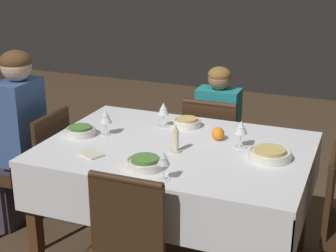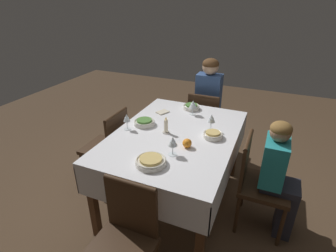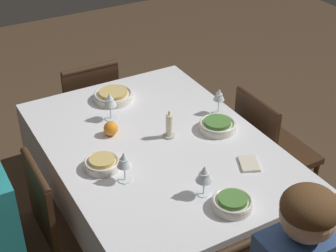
% 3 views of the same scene
% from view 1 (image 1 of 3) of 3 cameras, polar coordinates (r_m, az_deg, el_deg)
% --- Properties ---
extents(dining_table, '(1.48, 1.06, 0.78)m').
position_cam_1_polar(dining_table, '(2.93, 0.98, -3.86)').
color(dining_table, silver).
rests_on(dining_table, ground_plane).
extents(chair_west, '(0.41, 0.41, 0.86)m').
position_cam_1_polar(chair_west, '(3.45, -14.14, -4.41)').
color(chair_west, '#382314').
rests_on(chair_west, ground_plane).
extents(chair_north, '(0.41, 0.41, 0.86)m').
position_cam_1_polar(chair_north, '(3.67, 5.04, -2.41)').
color(chair_north, '#382314').
rests_on(chair_north, ground_plane).
extents(person_adult_denim, '(0.34, 0.30, 1.24)m').
position_cam_1_polar(person_adult_denim, '(3.46, -16.39, -0.73)').
color(person_adult_denim, '#383342').
rests_on(person_adult_denim, ground_plane).
extents(person_child_teal, '(0.30, 0.33, 1.05)m').
position_cam_1_polar(person_child_teal, '(3.78, 5.78, -0.29)').
color(person_child_teal, '#282833').
rests_on(person_child_teal, ground_plane).
extents(bowl_west, '(0.18, 0.18, 0.06)m').
position_cam_1_polar(bowl_west, '(3.09, -9.65, -0.52)').
color(bowl_west, silver).
rests_on(bowl_west, dining_table).
extents(wine_glass_west, '(0.08, 0.08, 0.16)m').
position_cam_1_polar(wine_glass_west, '(3.05, -6.96, 1.01)').
color(wine_glass_west, white).
rests_on(wine_glass_west, dining_table).
extents(bowl_north, '(0.17, 0.17, 0.06)m').
position_cam_1_polar(bowl_north, '(3.19, 2.14, 0.41)').
color(bowl_north, silver).
rests_on(bowl_north, dining_table).
extents(wine_glass_north, '(0.07, 0.07, 0.16)m').
position_cam_1_polar(wine_glass_north, '(3.16, -0.51, 1.85)').
color(wine_glass_north, white).
rests_on(wine_glass_north, dining_table).
extents(bowl_south, '(0.20, 0.20, 0.06)m').
position_cam_1_polar(bowl_south, '(2.61, -2.58, -4.08)').
color(bowl_south, silver).
rests_on(bowl_south, dining_table).
extents(wine_glass_south, '(0.07, 0.07, 0.15)m').
position_cam_1_polar(wine_glass_south, '(2.44, -0.49, -3.72)').
color(wine_glass_south, white).
rests_on(wine_glass_south, dining_table).
extents(bowl_east, '(0.23, 0.23, 0.06)m').
position_cam_1_polar(bowl_east, '(2.77, 11.23, -3.04)').
color(bowl_east, silver).
rests_on(bowl_east, dining_table).
extents(wine_glass_east, '(0.07, 0.07, 0.16)m').
position_cam_1_polar(wine_glass_east, '(2.86, 8.09, -0.27)').
color(wine_glass_east, white).
rests_on(wine_glass_east, dining_table).
extents(candle_centerpiece, '(0.06, 0.06, 0.16)m').
position_cam_1_polar(candle_centerpiece, '(2.79, 0.85, -1.77)').
color(candle_centerpiece, beige).
rests_on(candle_centerpiece, dining_table).
extents(orange_fruit, '(0.08, 0.08, 0.08)m').
position_cam_1_polar(orange_fruit, '(2.98, 5.56, -0.86)').
color(orange_fruit, orange).
rests_on(orange_fruit, dining_table).
extents(napkin_red_folded, '(0.15, 0.13, 0.01)m').
position_cam_1_polar(napkin_red_folded, '(2.80, -8.50, -3.12)').
color(napkin_red_folded, beige).
rests_on(napkin_red_folded, dining_table).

